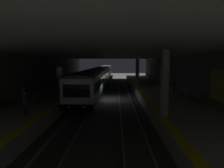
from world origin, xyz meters
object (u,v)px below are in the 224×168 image
at_px(person_waiting_near, 25,103).
at_px(person_boarding, 174,86).
at_px(bench_left_mid, 186,92).
at_px(person_standing_far, 150,78).
at_px(metro_train, 102,75).
at_px(bench_right_mid, 29,91).
at_px(bench_right_far, 69,78).
at_px(bench_left_far, 163,82).
at_px(backpack_on_floor, 38,101).
at_px(pillar_far, 137,72).
at_px(suitcase_rolling, 67,86).
at_px(trash_bin, 25,96).
at_px(bench_left_near, 195,96).
at_px(person_walking_mid, 24,97).
at_px(pillar_near, 165,84).

distance_m(person_waiting_near, person_boarding, 16.65).
xyz_separation_m(bench_left_mid, person_standing_far, (12.93, 1.67, 0.42)).
bearing_deg(metro_train, bench_right_mid, 164.07).
relative_size(bench_right_far, person_waiting_near, 1.01).
relative_size(bench_left_far, bench_right_far, 1.00).
height_order(bench_right_far, backpack_on_floor, bench_right_far).
relative_size(pillar_far, suitcase_rolling, 4.47).
bearing_deg(backpack_on_floor, trash_bin, 53.41).
distance_m(bench_left_near, person_walking_mid, 15.14).
xyz_separation_m(bench_left_near, bench_left_far, (13.08, 0.00, 0.00)).
bearing_deg(trash_bin, bench_left_far, -51.65).
xyz_separation_m(person_walking_mid, backpack_on_floor, (1.98, -0.32, -0.75)).
bearing_deg(person_waiting_near, metro_train, -5.65).
distance_m(bench_left_near, person_standing_far, 15.46).
bearing_deg(trash_bin, pillar_far, -45.87).
bearing_deg(person_boarding, person_standing_far, 6.18).
height_order(person_standing_far, person_boarding, person_standing_far).
distance_m(bench_left_far, person_waiting_near, 22.93).
relative_size(bench_left_near, bench_right_mid, 1.00).
bearing_deg(metro_train, backpack_on_floor, 171.88).
relative_size(suitcase_rolling, backpack_on_floor, 2.54).
distance_m(person_standing_far, trash_bin, 21.13).
height_order(pillar_far, bench_left_mid, pillar_far).
relative_size(bench_left_far, trash_bin, 2.00).
bearing_deg(metro_train, bench_left_far, -137.79).
xyz_separation_m(bench_left_near, backpack_on_floor, (-1.22, 14.47, -0.32)).
distance_m(person_boarding, backpack_on_floor, 15.23).
bearing_deg(bench_left_near, bench_right_mid, 80.92).
bearing_deg(pillar_near, person_standing_far, -6.93).
height_order(bench_right_mid, suitcase_rolling, suitcase_rolling).
xyz_separation_m(bench_right_far, trash_bin, (-21.10, -0.73, -0.10)).
height_order(bench_right_mid, person_waiting_near, person_waiting_near).
height_order(person_standing_far, suitcase_rolling, person_standing_far).
bearing_deg(metro_train, person_boarding, -153.02).
relative_size(person_standing_far, suitcase_rolling, 1.69).
height_order(bench_right_mid, backpack_on_floor, bench_right_mid).
height_order(person_walking_mid, person_boarding, person_walking_mid).
height_order(metro_train, bench_left_mid, metro_train).
distance_m(metro_train, person_walking_mid, 28.41).
distance_m(person_walking_mid, person_standing_far, 22.74).
bearing_deg(person_waiting_near, pillar_near, -90.33).
bearing_deg(pillar_far, person_standing_far, -36.36).
bearing_deg(metro_train, bench_left_mid, -154.47).
bearing_deg(trash_bin, metro_train, -12.75).
height_order(bench_left_mid, bench_right_mid, same).
bearing_deg(backpack_on_floor, person_waiting_near, -169.58).
bearing_deg(bench_right_mid, bench_left_mid, -90.97).
relative_size(pillar_near, bench_left_mid, 2.68).
distance_m(metro_train, bench_left_near, 27.14).
xyz_separation_m(pillar_far, trash_bin, (-11.79, 12.15, -1.85)).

